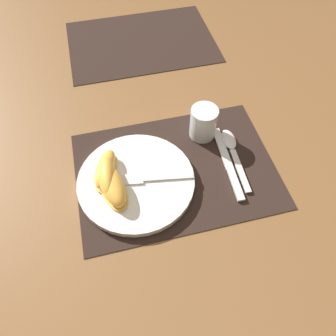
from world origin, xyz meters
name	(u,v)px	position (x,y,z in m)	size (l,w,h in m)	color
ground_plane	(176,170)	(0.00, 0.00, 0.00)	(3.00, 3.00, 0.00)	brown
placemat	(176,170)	(0.00, 0.00, 0.00)	(0.46, 0.33, 0.00)	black
placemat_far	(141,41)	(0.02, 0.52, 0.00)	(0.46, 0.33, 0.00)	black
plate	(136,181)	(-0.10, -0.02, 0.01)	(0.27, 0.27, 0.02)	white
juice_glass	(203,124)	(0.09, 0.09, 0.04)	(0.07, 0.07, 0.08)	silver
knife	(228,164)	(0.12, -0.02, 0.01)	(0.03, 0.21, 0.01)	silver
spoon	(232,147)	(0.15, 0.03, 0.01)	(0.04, 0.19, 0.01)	silver
fork	(147,179)	(-0.07, -0.02, 0.02)	(0.18, 0.05, 0.00)	silver
citrus_wedge_0	(105,169)	(-0.16, 0.02, 0.04)	(0.08, 0.12, 0.04)	#F7C656
citrus_wedge_1	(108,177)	(-0.16, -0.01, 0.04)	(0.05, 0.11, 0.05)	#F7C656
citrus_wedge_2	(111,184)	(-0.15, -0.03, 0.04)	(0.08, 0.14, 0.04)	#F7C656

